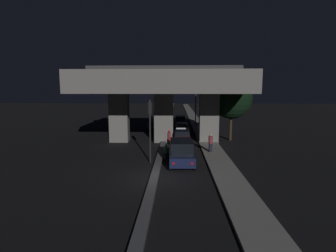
{
  "coord_description": "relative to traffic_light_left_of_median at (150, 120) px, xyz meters",
  "views": [
    {
      "loc": [
        1.49,
        -17.07,
        5.94
      ],
      "look_at": [
        0.39,
        15.29,
        1.47
      ],
      "focal_mm": 28.0,
      "sensor_mm": 36.0,
      "label": 1
    }
  ],
  "objects": [
    {
      "name": "car_dark_blue_lead_oncoming",
      "position": [
        -1.25,
        18.36,
        -2.54
      ],
      "size": [
        1.95,
        4.56,
        1.88
      ],
      "rotation": [
        0.0,
        0.0,
        -1.55
      ],
      "color": "#141938",
      "rests_on": "ground_plane"
    },
    {
      "name": "car_dark_blue_lead",
      "position": [
        2.52,
        -0.7,
        -2.48
      ],
      "size": [
        2.19,
        4.14,
        1.98
      ],
      "rotation": [
        0.0,
        0.0,
        1.61
      ],
      "color": "#141938",
      "rests_on": "ground_plane"
    },
    {
      "name": "car_dark_red_second",
      "position": [
        2.74,
        7.93,
        -2.78
      ],
      "size": [
        1.99,
        4.81,
        1.46
      ],
      "rotation": [
        0.0,
        0.0,
        1.58
      ],
      "color": "#591414",
      "rests_on": "ground_plane"
    },
    {
      "name": "car_white_second_oncoming",
      "position": [
        -1.41,
        29.77,
        -2.5
      ],
      "size": [
        1.95,
        4.52,
        1.96
      ],
      "rotation": [
        0.0,
        0.0,
        -1.6
      ],
      "color": "silver",
      "rests_on": "ground_plane"
    },
    {
      "name": "sidewalk_right",
      "position": [
        5.67,
        24.1,
        -3.43
      ],
      "size": [
        2.06,
        126.0,
        0.16
      ],
      "primitive_type": "cube",
      "color": "gray",
      "rests_on": "ground_plane"
    },
    {
      "name": "elevated_overpass",
      "position": [
        0.68,
        8.65,
        2.83
      ],
      "size": [
        17.46,
        13.7,
        8.62
      ],
      "color": "slate",
      "rests_on": "ground_plane"
    },
    {
      "name": "car_white_third",
      "position": [
        2.89,
        14.66,
        -2.74
      ],
      "size": [
        2.0,
        4.04,
        1.49
      ],
      "rotation": [
        0.0,
        0.0,
        1.61
      ],
      "color": "silver",
      "rests_on": "ground_plane"
    },
    {
      "name": "roadside_tree_kerbside_near",
      "position": [
        8.53,
        9.88,
        1.4
      ],
      "size": [
        4.72,
        4.72,
        7.29
      ],
      "color": "#2D2116",
      "rests_on": "ground_plane"
    },
    {
      "name": "motorcycle_red_filtering_mid",
      "position": [
        1.32,
        7.84,
        -2.88
      ],
      "size": [
        0.34,
        1.77,
        1.48
      ],
      "rotation": [
        0.0,
        0.0,
        1.63
      ],
      "color": "black",
      "rests_on": "ground_plane"
    },
    {
      "name": "pedestrian_on_sidewalk",
      "position": [
        5.33,
        3.2,
        -2.5
      ],
      "size": [
        0.4,
        0.4,
        1.71
      ],
      "color": "black",
      "rests_on": "sidewalk_right"
    },
    {
      "name": "car_dark_green_fourth",
      "position": [
        2.75,
        21.88,
        -2.62
      ],
      "size": [
        2.02,
        4.25,
        1.72
      ],
      "rotation": [
        0.0,
        0.0,
        1.56
      ],
      "color": "black",
      "rests_on": "ground_plane"
    },
    {
      "name": "motorcycle_blue_filtering_far",
      "position": [
        1.67,
        15.13,
        -2.93
      ],
      "size": [
        0.32,
        1.8,
        1.36
      ],
      "rotation": [
        0.0,
        0.0,
        1.57
      ],
      "color": "black",
      "rests_on": "ground_plane"
    },
    {
      "name": "motorcycle_black_filtering_near",
      "position": [
        1.24,
        0.42,
        -2.91
      ],
      "size": [
        0.32,
        1.85,
        1.41
      ],
      "rotation": [
        0.0,
        0.0,
        1.57
      ],
      "color": "black",
      "rests_on": "ground_plane"
    },
    {
      "name": "traffic_light_left_of_median",
      "position": [
        0.0,
        0.0,
        0.0
      ],
      "size": [
        0.3,
        0.49,
        5.16
      ],
      "color": "black",
      "rests_on": "ground_plane"
    },
    {
      "name": "median_divider",
      "position": [
        0.68,
        31.1,
        -3.41
      ],
      "size": [
        0.56,
        126.0,
        0.21
      ],
      "primitive_type": "cube",
      "color": "#4C4C51",
      "rests_on": "ground_plane"
    },
    {
      "name": "ground_plane",
      "position": [
        0.68,
        -3.9,
        -3.51
      ],
      "size": [
        200.0,
        200.0,
        0.0
      ],
      "primitive_type": "plane",
      "color": "black"
    },
    {
      "name": "street_lamp",
      "position": [
        4.9,
        22.31,
        1.1
      ],
      "size": [
        2.44,
        0.32,
        7.74
      ],
      "color": "#2D2D30",
      "rests_on": "ground_plane"
    }
  ]
}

